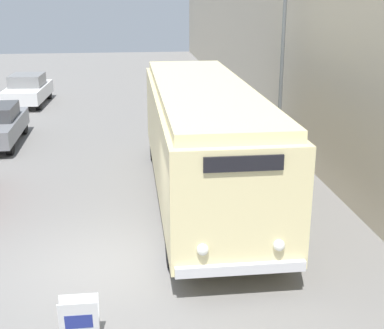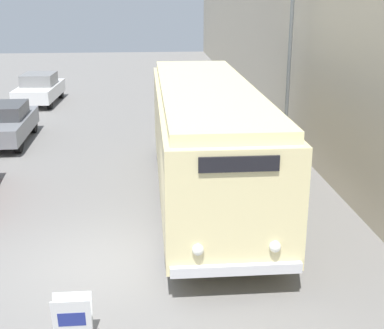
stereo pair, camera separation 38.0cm
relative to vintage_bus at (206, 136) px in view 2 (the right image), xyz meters
name	(u,v)px [view 2 (the right image)]	position (x,y,z in m)	size (l,w,h in m)	color
ground_plane	(98,267)	(-2.68, -3.65, -1.81)	(80.00, 80.00, 0.00)	slate
building_wall_right	(293,30)	(3.95, 6.35, 2.27)	(0.30, 60.00, 8.16)	#B2A893
vintage_bus	(206,136)	(0.00, 0.00, 0.00)	(2.59, 10.34, 3.17)	black
sign_board	(72,318)	(-2.89, -6.07, -1.42)	(0.65, 0.30, 0.80)	gray
streetlamp	(291,28)	(3.15, 3.64, 2.55)	(0.36, 0.36, 6.78)	#595E60
parked_car_mid	(5,123)	(-6.93, 6.33, -1.06)	(1.79, 4.23, 1.47)	black
parked_car_far	(39,89)	(-6.98, 13.64, -1.06)	(2.02, 4.18, 1.50)	black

